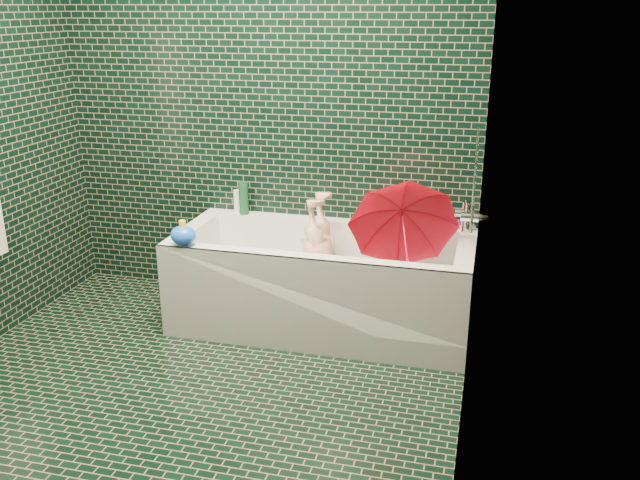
% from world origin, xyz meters
% --- Properties ---
extents(floor, '(2.80, 2.80, 0.00)m').
position_xyz_m(floor, '(0.00, 0.00, 0.00)').
color(floor, black).
rests_on(floor, ground).
extents(wall_back, '(2.80, 0.00, 2.80)m').
position_xyz_m(wall_back, '(0.00, 1.40, 1.25)').
color(wall_back, black).
rests_on(wall_back, floor).
extents(wall_right, '(0.00, 2.80, 2.80)m').
position_xyz_m(wall_right, '(1.30, 0.00, 1.25)').
color(wall_right, black).
rests_on(wall_right, floor).
extents(bathtub, '(1.70, 0.75, 0.55)m').
position_xyz_m(bathtub, '(0.45, 1.01, 0.21)').
color(bathtub, white).
rests_on(bathtub, floor).
extents(bath_mat, '(1.35, 0.47, 0.01)m').
position_xyz_m(bath_mat, '(0.45, 1.02, 0.16)').
color(bath_mat, green).
rests_on(bath_mat, bathtub).
extents(water, '(1.48, 0.53, 0.00)m').
position_xyz_m(water, '(0.45, 1.02, 0.30)').
color(water, silver).
rests_on(water, bathtub).
extents(faucet, '(0.18, 0.19, 0.55)m').
position_xyz_m(faucet, '(1.26, 1.02, 0.77)').
color(faucet, silver).
rests_on(faucet, wall_right).
extents(child, '(0.96, 0.42, 0.29)m').
position_xyz_m(child, '(0.44, 1.07, 0.31)').
color(child, '#D99F87').
rests_on(child, bathtub).
extents(umbrella, '(0.81, 0.80, 0.86)m').
position_xyz_m(umbrella, '(0.92, 1.00, 0.60)').
color(umbrella, red).
rests_on(umbrella, bathtub).
extents(soap_bottle_a, '(0.13, 0.13, 0.26)m').
position_xyz_m(soap_bottle_a, '(1.25, 1.35, 0.55)').
color(soap_bottle_a, white).
rests_on(soap_bottle_a, bathtub).
extents(soap_bottle_b, '(0.09, 0.09, 0.20)m').
position_xyz_m(soap_bottle_b, '(1.19, 1.37, 0.55)').
color(soap_bottle_b, '#4D1E73').
rests_on(soap_bottle_b, bathtub).
extents(soap_bottle_c, '(0.17, 0.17, 0.16)m').
position_xyz_m(soap_bottle_c, '(1.21, 1.37, 0.55)').
color(soap_bottle_c, '#144625').
rests_on(soap_bottle_c, bathtub).
extents(bottle_right_tall, '(0.07, 0.07, 0.23)m').
position_xyz_m(bottle_right_tall, '(1.01, 1.36, 0.66)').
color(bottle_right_tall, '#144625').
rests_on(bottle_right_tall, bathtub).
extents(bottle_right_pump, '(0.06, 0.06, 0.18)m').
position_xyz_m(bottle_right_pump, '(1.23, 1.32, 0.64)').
color(bottle_right_pump, silver).
rests_on(bottle_right_pump, bathtub).
extents(bottle_left_tall, '(0.07, 0.07, 0.21)m').
position_xyz_m(bottle_left_tall, '(-0.14, 1.33, 0.65)').
color(bottle_left_tall, '#144625').
rests_on(bottle_left_tall, bathtub).
extents(bottle_left_short, '(0.07, 0.07, 0.14)m').
position_xyz_m(bottle_left_short, '(-0.19, 1.37, 0.62)').
color(bottle_left_short, white).
rests_on(bottle_left_short, bathtub).
extents(rubber_duck, '(0.12, 0.09, 0.10)m').
position_xyz_m(rubber_duck, '(1.05, 1.34, 0.60)').
color(rubber_duck, yellow).
rests_on(rubber_duck, bathtub).
extents(bath_toy, '(0.16, 0.14, 0.14)m').
position_xyz_m(bath_toy, '(-0.25, 0.69, 0.61)').
color(bath_toy, blue).
rests_on(bath_toy, bathtub).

